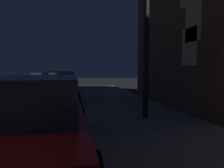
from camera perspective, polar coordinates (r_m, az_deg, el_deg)
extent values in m
cube|color=maroon|center=(3.84, -22.31, -11.11)|extent=(1.98, 4.42, 0.64)
cube|color=#1E2328|center=(3.56, -23.11, -2.77)|extent=(1.72, 2.44, 0.56)
cylinder|color=black|center=(5.15, -8.51, -9.86)|extent=(0.23, 0.66, 0.66)
cube|color=silver|center=(10.00, -14.54, -1.95)|extent=(1.87, 4.49, 0.64)
cube|color=#1E2328|center=(9.75, -14.68, 1.33)|extent=(1.62, 2.43, 0.56)
cylinder|color=black|center=(11.49, -18.61, -2.51)|extent=(0.23, 0.66, 0.66)
cylinder|color=black|center=(11.38, -9.47, -2.42)|extent=(0.23, 0.66, 0.66)
cylinder|color=black|center=(8.78, -21.09, -4.43)|extent=(0.23, 0.66, 0.66)
cylinder|color=black|center=(8.64, -9.06, -4.36)|extent=(0.23, 0.66, 0.66)
cube|color=gold|center=(15.62, -12.87, 0.07)|extent=(2.01, 4.50, 0.64)
cube|color=#1E2328|center=(15.59, -12.90, 2.20)|extent=(1.69, 2.22, 0.56)
cylinder|color=black|center=(17.03, -15.90, -0.50)|extent=(0.25, 0.67, 0.66)
cylinder|color=black|center=(17.02, -9.74, -0.41)|extent=(0.25, 0.67, 0.66)
cylinder|color=black|center=(14.31, -16.56, -1.28)|extent=(0.25, 0.67, 0.66)
cylinder|color=black|center=(14.29, -9.22, -1.18)|extent=(0.25, 0.67, 0.66)
cylinder|color=black|center=(6.54, 8.92, 16.81)|extent=(0.16, 0.16, 5.74)
cube|color=#F2D17F|center=(7.44, 20.46, 14.91)|extent=(0.06, 0.90, 1.20)
cube|color=#F2D17F|center=(7.49, 19.58, 9.08)|extent=(0.06, 0.90, 1.20)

